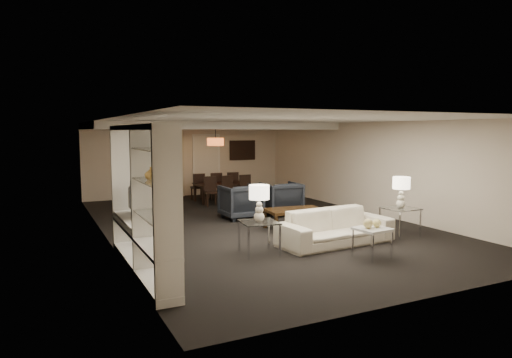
{
  "coord_description": "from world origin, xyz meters",
  "views": [
    {
      "loc": [
        -4.79,
        -9.84,
        2.25
      ],
      "look_at": [
        0.0,
        0.0,
        1.1
      ],
      "focal_mm": 32.0,
      "sensor_mm": 36.0,
      "label": 1
    }
  ],
  "objects": [
    {
      "name": "chair_nm",
      "position": [
        0.56,
        2.98,
        0.44
      ],
      "size": [
        0.46,
        0.46,
        0.89
      ],
      "primitive_type": null,
      "rotation": [
        0.0,
        0.0,
        0.14
      ],
      "color": "black",
      "rests_on": "floor"
    },
    {
      "name": "wall_front",
      "position": [
        0.0,
        -5.5,
        1.25
      ],
      "size": [
        7.0,
        0.02,
        2.5
      ],
      "primitive_type": "cube",
      "color": "beige",
      "rests_on": "ground"
    },
    {
      "name": "wall_right",
      "position": [
        3.5,
        0.0,
        1.25
      ],
      "size": [
        0.02,
        11.0,
        2.5
      ],
      "primitive_type": "cube",
      "color": "beige",
      "rests_on": "ground"
    },
    {
      "name": "ceiling_soffit",
      "position": [
        0.0,
        3.5,
        2.4
      ],
      "size": [
        7.0,
        4.0,
        0.2
      ],
      "primitive_type": "cube",
      "color": "silver",
      "rests_on": "ceiling"
    },
    {
      "name": "pendant_light",
      "position": [
        0.3,
        3.5,
        1.92
      ],
      "size": [
        0.52,
        0.52,
        0.24
      ],
      "primitive_type": "cylinder",
      "color": "#D8591E",
      "rests_on": "ceiling_soffit"
    },
    {
      "name": "wall_left",
      "position": [
        -3.5,
        0.0,
        1.25
      ],
      "size": [
        0.02,
        11.0,
        2.5
      ],
      "primitive_type": "cube",
      "color": "beige",
      "rests_on": "ground"
    },
    {
      "name": "door",
      "position": [
        0.7,
        5.47,
        1.05
      ],
      "size": [
        0.9,
        0.05,
        2.1
      ],
      "primitive_type": "cube",
      "color": "silver",
      "rests_on": "wall_back"
    },
    {
      "name": "curtains",
      "position": [
        -0.9,
        5.42,
        1.2
      ],
      "size": [
        1.5,
        0.12,
        2.4
      ],
      "primitive_type": "cube",
      "color": "beige",
      "rests_on": "wall_back"
    },
    {
      "name": "side_table_right",
      "position": [
        2.25,
        -2.5,
        0.3
      ],
      "size": [
        0.67,
        0.67,
        0.61
      ],
      "primitive_type": null,
      "rotation": [
        0.0,
        0.0,
        0.03
      ],
      "color": "white",
      "rests_on": "floor"
    },
    {
      "name": "chair_nr",
      "position": [
        1.16,
        2.98,
        0.44
      ],
      "size": [
        0.43,
        0.43,
        0.89
      ],
      "primitive_type": null,
      "rotation": [
        0.0,
        0.0,
        0.05
      ],
      "color": "black",
      "rests_on": "floor"
    },
    {
      "name": "table_lamp_left",
      "position": [
        -1.15,
        -2.5,
        0.94
      ],
      "size": [
        0.4,
        0.4,
        0.67
      ],
      "primitive_type": null,
      "rotation": [
        0.0,
        0.0,
        -0.08
      ],
      "color": "silver",
      "rests_on": "side_table_left"
    },
    {
      "name": "television",
      "position": [
        -3.28,
        -1.67,
        1.04
      ],
      "size": [
        1.0,
        0.13,
        0.57
      ],
      "primitive_type": "imported",
      "rotation": [
        0.0,
        0.0,
        1.57
      ],
      "color": "black",
      "rests_on": "media_unit"
    },
    {
      "name": "vase_amber",
      "position": [
        -3.31,
        -3.36,
        1.65
      ],
      "size": [
        0.18,
        0.18,
        0.18
      ],
      "primitive_type": "imported",
      "color": "gold",
      "rests_on": "media_unit"
    },
    {
      "name": "media_unit",
      "position": [
        -3.31,
        -2.6,
        1.18
      ],
      "size": [
        0.38,
        3.4,
        2.35
      ],
      "primitive_type": null,
      "color": "white",
      "rests_on": "wall_left"
    },
    {
      "name": "floor_lamp",
      "position": [
        -2.44,
        4.18,
        0.74
      ],
      "size": [
        0.25,
        0.25,
        1.49
      ],
      "primitive_type": null,
      "rotation": [
        0.0,
        0.0,
        0.18
      ],
      "color": "black",
      "rests_on": "floor"
    },
    {
      "name": "gold_gourd_b",
      "position": [
        0.65,
        -3.6,
        0.62
      ],
      "size": [
        0.15,
        0.15,
        0.15
      ],
      "primitive_type": "sphere",
      "color": "#D9C773",
      "rests_on": "marble_table"
    },
    {
      "name": "chair_nl",
      "position": [
        -0.04,
        2.98,
        0.44
      ],
      "size": [
        0.46,
        0.46,
        0.89
      ],
      "primitive_type": null,
      "rotation": [
        0.0,
        0.0,
        -0.14
      ],
      "color": "black",
      "rests_on": "floor"
    },
    {
      "name": "armchair_right",
      "position": [
        1.15,
        0.8,
        0.44
      ],
      "size": [
        1.02,
        1.04,
        0.88
      ],
      "primitive_type": "imported",
      "rotation": [
        0.0,
        0.0,
        3.06
      ],
      "color": "black",
      "rests_on": "floor"
    },
    {
      "name": "ceiling",
      "position": [
        0.0,
        0.0,
        2.5
      ],
      "size": [
        7.0,
        11.0,
        0.02
      ],
      "primitive_type": "cube",
      "color": "silver",
      "rests_on": "ground"
    },
    {
      "name": "floor",
      "position": [
        0.0,
        0.0,
        0.0
      ],
      "size": [
        11.0,
        11.0,
        0.0
      ],
      "primitive_type": "plane",
      "color": "black",
      "rests_on": "ground"
    },
    {
      "name": "gold_gourd_a",
      "position": [
        0.45,
        -3.6,
        0.63
      ],
      "size": [
        0.17,
        0.17,
        0.17
      ],
      "primitive_type": "sphere",
      "color": "tan",
      "rests_on": "marble_table"
    },
    {
      "name": "chair_fm",
      "position": [
        0.56,
        4.28,
        0.44
      ],
      "size": [
        0.43,
        0.43,
        0.89
      ],
      "primitive_type": null,
      "rotation": [
        0.0,
        0.0,
        3.09
      ],
      "color": "black",
      "rests_on": "floor"
    },
    {
      "name": "vase_blue",
      "position": [
        -3.31,
        -3.93,
        1.14
      ],
      "size": [
        0.16,
        0.16,
        0.17
      ],
      "primitive_type": "imported",
      "color": "#24509D",
      "rests_on": "media_unit"
    },
    {
      "name": "floor_speaker",
      "position": [
        -2.94,
        -1.25,
        0.52
      ],
      "size": [
        0.12,
        0.12,
        1.04
      ],
      "primitive_type": "cube",
      "rotation": [
        0.0,
        0.0,
        -0.08
      ],
      "color": "black",
      "rests_on": "floor"
    },
    {
      "name": "painting",
      "position": [
        2.1,
        5.46,
        1.55
      ],
      "size": [
        0.95,
        0.04,
        0.65
      ],
      "primitive_type": "cube",
      "color": "#142D38",
      "rests_on": "wall_back"
    },
    {
      "name": "sofa",
      "position": [
        0.55,
        -2.5,
        0.35
      ],
      "size": [
        2.43,
        1.1,
        0.69
      ],
      "primitive_type": "imported",
      "rotation": [
        0.0,
        0.0,
        0.07
      ],
      "color": "beige",
      "rests_on": "floor"
    },
    {
      "name": "chair_fl",
      "position": [
        -0.04,
        4.28,
        0.44
      ],
      "size": [
        0.43,
        0.43,
        0.89
      ],
      "primitive_type": null,
      "rotation": [
        0.0,
        0.0,
        3.1
      ],
      "color": "black",
      "rests_on": "floor"
    },
    {
      "name": "dining_table",
      "position": [
        0.56,
        3.63,
        0.3
      ],
      "size": [
        1.71,
        0.97,
        0.6
      ],
      "primitive_type": "imported",
      "rotation": [
        0.0,
        0.0,
        -0.01
      ],
      "color": "black",
      "rests_on": "floor"
    },
    {
      "name": "wall_back",
      "position": [
        0.0,
        5.5,
        1.25
      ],
      "size": [
        7.0,
        0.02,
        2.5
      ],
      "primitive_type": "cube",
      "color": "beige",
      "rests_on": "ground"
    },
    {
      "name": "chair_fr",
      "position": [
        1.16,
        4.28,
        0.44
      ],
      "size": [
        0.46,
        0.46,
        0.89
      ],
      "primitive_type": null,
      "rotation": [
        0.0,
        0.0,
        3.02
      ],
      "color": "black",
      "rests_on": "floor"
    },
    {
      "name": "coffee_table",
      "position": [
        0.55,
        -0.9,
        0.23
      ],
      "size": [
        1.36,
        0.87,
        0.47
      ],
      "primitive_type": null,
      "rotation": [
        0.0,
        0.0,
        -0.09
      ],
      "color": "black",
      "rests_on": "floor"
    },
    {
      "name": "side_table_left",
      "position": [
        -1.15,
        -2.5,
        0.3
      ],
      "size": [
        0.73,
        0.73,
        0.61
      ],
      "primitive_type": null,
      "rotation": [
        0.0,
        0.0,
        -0.13
      ],
      "color": "white",
      "rests_on": "floor"
    },
    {
      "name": "table_lamp_right",
      "position": [
        2.25,
        -2.5,
        0.94
      ],
      "size": [
        0.4,
        0.4,
        0.67
      ],
      "primitive_type": null,
      "rotation": [
        0.0,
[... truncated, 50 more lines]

